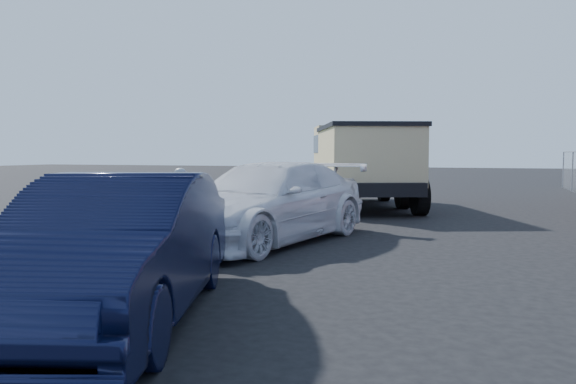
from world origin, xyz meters
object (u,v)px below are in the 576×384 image
(dump_truck, at_px, (360,160))
(parking_meter, at_px, (180,191))
(white_wagon, at_px, (268,202))
(navy_sedan, at_px, (118,248))

(dump_truck, bearing_deg, parking_meter, -116.73)
(parking_meter, relative_size, white_wagon, 0.25)
(parking_meter, relative_size, navy_sedan, 0.30)
(navy_sedan, bearing_deg, white_wagon, 76.73)
(parking_meter, xyz_separation_m, navy_sedan, (1.13, -3.27, -0.36))
(white_wagon, bearing_deg, dump_truck, 101.43)
(white_wagon, bearing_deg, parking_meter, -95.74)
(white_wagon, height_order, dump_truck, dump_truck)
(navy_sedan, height_order, dump_truck, dump_truck)
(parking_meter, height_order, navy_sedan, navy_sedan)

